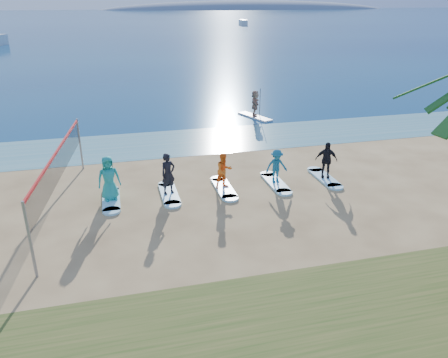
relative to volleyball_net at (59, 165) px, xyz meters
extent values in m
plane|color=tan|center=(5.80, -3.04, -1.90)|extent=(600.00, 600.00, 0.00)
plane|color=teal|center=(5.80, 7.46, -1.90)|extent=(600.00, 600.00, 0.00)
plane|color=navy|center=(5.80, 156.96, -1.90)|extent=(600.00, 600.00, 0.00)
ellipsoid|color=slate|center=(100.80, 296.96, -1.90)|extent=(220.00, 56.00, 18.00)
cylinder|color=gray|center=(-0.48, -4.47, -0.65)|extent=(0.09, 0.09, 2.50)
cylinder|color=gray|center=(0.48, 4.47, -0.65)|extent=(0.09, 0.09, 2.50)
cube|color=black|center=(0.00, 0.00, 0.00)|extent=(1.00, 8.95, 1.00)
cube|color=red|center=(0.00, 0.00, 0.52)|extent=(1.03, 8.95, 0.10)
cube|color=silver|center=(11.64, 11.77, -1.84)|extent=(1.74, 3.05, 0.12)
imported|color=tan|center=(11.64, 11.77, -0.91)|extent=(1.01, 1.71, 1.75)
cube|color=silver|center=(41.62, 115.19, -1.90)|extent=(2.24, 5.51, 1.59)
cube|color=#A4E8FF|center=(1.75, 0.39, -1.86)|extent=(0.70, 2.20, 0.09)
imported|color=teal|center=(1.75, 0.39, -0.89)|extent=(0.98, 0.72, 1.85)
cube|color=#A4E8FF|center=(4.15, 0.39, -1.86)|extent=(0.70, 2.20, 0.09)
imported|color=black|center=(4.15, 0.39, -0.94)|extent=(0.75, 0.64, 1.75)
cube|color=#A4E8FF|center=(6.54, 0.39, -1.86)|extent=(0.70, 2.20, 0.09)
imported|color=orange|center=(6.54, 0.39, -1.04)|extent=(0.87, 0.75, 1.55)
cube|color=#A4E8FF|center=(8.93, 0.39, -1.86)|extent=(0.70, 2.20, 0.09)
imported|color=#1B6783|center=(8.93, 0.39, -1.05)|extent=(0.99, 0.58, 1.53)
cube|color=#A4E8FF|center=(11.33, 0.39, -1.86)|extent=(0.70, 2.20, 0.09)
imported|color=black|center=(11.33, 0.39, -0.98)|extent=(1.06, 0.74, 1.67)
camera|label=1|loc=(2.25, -16.46, 5.84)|focal=35.00mm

